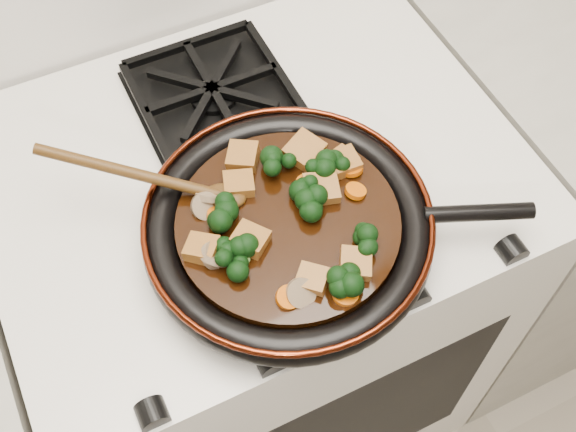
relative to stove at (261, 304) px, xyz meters
name	(u,v)px	position (x,y,z in m)	size (l,w,h in m)	color
stove	(261,304)	(0.00, 0.00, 0.00)	(0.76, 0.60, 0.90)	silver
burner_grate_front	(294,236)	(0.00, -0.14, 0.46)	(0.23, 0.23, 0.03)	black
burner_grate_back	(213,93)	(0.00, 0.14, 0.46)	(0.23, 0.23, 0.03)	black
skillet	(289,227)	(-0.01, -0.14, 0.49)	(0.48, 0.37, 0.05)	black
braising_sauce	(288,225)	(-0.01, -0.14, 0.50)	(0.29, 0.29, 0.02)	black
tofu_cube_0	(202,249)	(-0.12, -0.14, 0.52)	(0.04, 0.04, 0.02)	brown
tofu_cube_1	(344,163)	(0.09, -0.10, 0.52)	(0.04, 0.04, 0.02)	brown
tofu_cube_2	(355,264)	(0.03, -0.24, 0.52)	(0.04, 0.04, 0.02)	brown
tofu_cube_3	(250,240)	(-0.07, -0.15, 0.52)	(0.04, 0.04, 0.02)	brown
tofu_cube_4	(321,189)	(0.05, -0.12, 0.52)	(0.04, 0.04, 0.02)	brown
tofu_cube_5	(313,279)	(-0.02, -0.23, 0.52)	(0.04, 0.03, 0.02)	brown
tofu_cube_6	(239,185)	(-0.04, -0.07, 0.52)	(0.04, 0.04, 0.02)	brown
tofu_cube_7	(243,157)	(-0.02, -0.03, 0.52)	(0.04, 0.04, 0.02)	brown
tofu_cube_8	(304,151)	(0.06, -0.06, 0.52)	(0.04, 0.05, 0.02)	brown
tofu_cube_9	(342,162)	(0.09, -0.09, 0.52)	(0.04, 0.03, 0.02)	brown
broccoli_floret_0	(336,165)	(0.08, -0.09, 0.52)	(0.06, 0.06, 0.05)	black
broccoli_floret_1	(346,286)	(0.01, -0.26, 0.52)	(0.06, 0.06, 0.05)	black
broccoli_floret_2	(224,216)	(-0.08, -0.11, 0.52)	(0.06, 0.06, 0.05)	black
broccoli_floret_3	(320,171)	(0.06, -0.10, 0.52)	(0.05, 0.05, 0.05)	black
broccoli_floret_4	(314,204)	(0.03, -0.14, 0.52)	(0.06, 0.06, 0.05)	black
broccoli_floret_5	(277,162)	(0.01, -0.06, 0.52)	(0.06, 0.06, 0.06)	black
broccoli_floret_6	(363,243)	(0.06, -0.22, 0.52)	(0.05, 0.05, 0.05)	black
broccoli_floret_7	(244,260)	(-0.08, -0.17, 0.52)	(0.06, 0.06, 0.05)	black
broccoli_floret_8	(231,252)	(-0.09, -0.16, 0.52)	(0.06, 0.06, 0.05)	black
broccoli_floret_9	(311,192)	(0.03, -0.12, 0.52)	(0.06, 0.06, 0.05)	black
carrot_coin_0	(218,216)	(-0.09, -0.10, 0.51)	(0.03, 0.03, 0.01)	#C65205
carrot_coin_1	(355,191)	(0.09, -0.14, 0.51)	(0.03, 0.03, 0.01)	#C65205
carrot_coin_2	(307,183)	(0.04, -0.10, 0.51)	(0.03, 0.03, 0.01)	#C65205
carrot_coin_3	(346,293)	(0.01, -0.26, 0.51)	(0.03, 0.03, 0.01)	#C65205
carrot_coin_4	(351,168)	(0.10, -0.11, 0.51)	(0.03, 0.03, 0.01)	#C65205
carrot_coin_5	(288,297)	(-0.06, -0.24, 0.51)	(0.03, 0.03, 0.01)	#C65205
mushroom_slice_0	(301,293)	(-0.04, -0.24, 0.52)	(0.04, 0.04, 0.01)	brown
mushroom_slice_1	(205,206)	(-0.10, -0.08, 0.52)	(0.04, 0.04, 0.01)	brown
mushroom_slice_2	(209,196)	(-0.09, -0.07, 0.52)	(0.04, 0.04, 0.01)	brown
mushroom_slice_3	(213,255)	(-0.12, -0.15, 0.52)	(0.04, 0.04, 0.01)	brown
mushroom_slice_4	(214,258)	(-0.11, -0.15, 0.52)	(0.04, 0.04, 0.01)	brown
wooden_spoon	(172,183)	(-0.12, -0.04, 0.53)	(0.14, 0.11, 0.24)	#44290E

